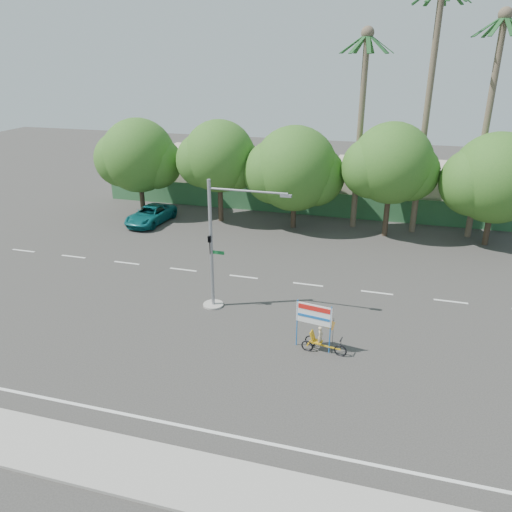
# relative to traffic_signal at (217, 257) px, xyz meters

# --- Properties ---
(ground) EXTENTS (120.00, 120.00, 0.00)m
(ground) POSITION_rel_traffic_signal_xyz_m (2.20, -3.98, -2.92)
(ground) COLOR #33302D
(ground) RESTS_ON ground
(sidewalk_near) EXTENTS (50.00, 2.40, 0.12)m
(sidewalk_near) POSITION_rel_traffic_signal_xyz_m (2.20, -11.48, -2.86)
(sidewalk_near) COLOR gray
(sidewalk_near) RESTS_ON ground
(fence) EXTENTS (38.00, 0.08, 2.00)m
(fence) POSITION_rel_traffic_signal_xyz_m (2.20, 17.52, -1.92)
(fence) COLOR #336B3D
(fence) RESTS_ON ground
(building_left) EXTENTS (12.00, 8.00, 4.00)m
(building_left) POSITION_rel_traffic_signal_xyz_m (-7.80, 22.02, -0.92)
(building_left) COLOR #BCB295
(building_left) RESTS_ON ground
(building_right) EXTENTS (14.00, 8.00, 3.60)m
(building_right) POSITION_rel_traffic_signal_xyz_m (10.20, 22.02, -1.12)
(building_right) COLOR #BCB295
(building_right) RESTS_ON ground
(tree_far_left) EXTENTS (7.14, 6.00, 7.96)m
(tree_far_left) POSITION_rel_traffic_signal_xyz_m (-11.85, 14.02, 1.84)
(tree_far_left) COLOR #473828
(tree_far_left) RESTS_ON ground
(tree_left) EXTENTS (6.66, 5.60, 8.07)m
(tree_left) POSITION_rel_traffic_signal_xyz_m (-4.85, 14.02, 2.14)
(tree_left) COLOR #473828
(tree_left) RESTS_ON ground
(tree_center) EXTENTS (7.62, 6.40, 7.85)m
(tree_center) POSITION_rel_traffic_signal_xyz_m (1.14, 14.02, 1.55)
(tree_center) COLOR #473828
(tree_center) RESTS_ON ground
(tree_right) EXTENTS (6.90, 5.80, 8.36)m
(tree_right) POSITION_rel_traffic_signal_xyz_m (8.15, 14.02, 2.32)
(tree_right) COLOR #473828
(tree_right) RESTS_ON ground
(tree_far_right) EXTENTS (7.38, 6.20, 7.94)m
(tree_far_right) POSITION_rel_traffic_signal_xyz_m (15.15, 14.02, 1.73)
(tree_far_right) COLOR #473828
(tree_far_right) RESTS_ON ground
(palm_tall) EXTENTS (3.73, 3.79, 17.45)m
(palm_tall) POSITION_rel_traffic_signal_xyz_m (10.20, 15.52, 7.55)
(palm_tall) COLOR #70604C
(palm_tall) RESTS_ON ground
(palm_mid) EXTENTS (3.73, 3.79, 15.45)m
(palm_mid) POSITION_rel_traffic_signal_xyz_m (14.20, 15.52, 6.48)
(palm_mid) COLOR #70604C
(palm_mid) RESTS_ON ground
(palm_short) EXTENTS (3.73, 3.79, 14.45)m
(palm_short) POSITION_rel_traffic_signal_xyz_m (5.70, 15.52, 5.94)
(palm_short) COLOR #70604C
(palm_short) RESTS_ON ground
(traffic_signal) EXTENTS (4.72, 1.10, 7.00)m
(traffic_signal) POSITION_rel_traffic_signal_xyz_m (0.00, 0.00, 0.00)
(traffic_signal) COLOR gray
(traffic_signal) RESTS_ON ground
(trike_billboard) EXTENTS (2.45, 0.77, 2.43)m
(trike_billboard) POSITION_rel_traffic_signal_xyz_m (5.85, -2.80, -1.94)
(trike_billboard) COLOR black
(trike_billboard) RESTS_ON ground
(pickup_truck) EXTENTS (2.80, 5.26, 1.41)m
(pickup_truck) POSITION_rel_traffic_signal_xyz_m (-10.02, 11.90, -2.22)
(pickup_truck) COLOR #0D5D60
(pickup_truck) RESTS_ON ground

